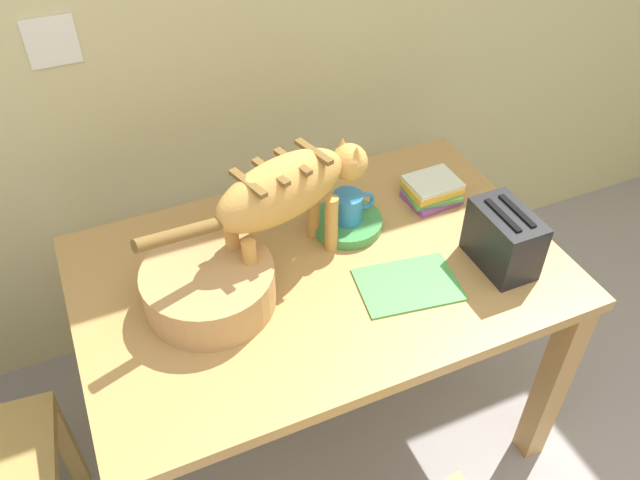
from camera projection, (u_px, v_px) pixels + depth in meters
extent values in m
cube|color=white|center=(52.00, 42.00, 1.73)|extent=(0.14, 0.01, 0.14)
cube|color=#B3884B|center=(320.00, 272.00, 1.76)|extent=(1.29, 0.83, 0.03)
cube|color=#A57D45|center=(320.00, 286.00, 1.79)|extent=(1.21, 0.75, 0.07)
cube|color=#B3884B|center=(552.00, 383.00, 1.93)|extent=(0.07, 0.07, 0.70)
cube|color=#B3884B|center=(104.00, 334.00, 2.07)|extent=(0.07, 0.07, 0.70)
cube|color=#B3884B|center=(426.00, 235.00, 2.43)|extent=(0.07, 0.07, 0.70)
ellipsoid|color=gold|center=(281.00, 190.00, 1.60)|extent=(0.40, 0.24, 0.17)
cube|color=brown|center=(248.00, 183.00, 1.51)|extent=(0.06, 0.13, 0.01)
cube|color=brown|center=(271.00, 172.00, 1.54)|extent=(0.06, 0.13, 0.01)
cube|color=brown|center=(293.00, 162.00, 1.57)|extent=(0.06, 0.13, 0.01)
cube|color=brown|center=(314.00, 152.00, 1.60)|extent=(0.06, 0.13, 0.01)
cylinder|color=gold|center=(314.00, 210.00, 1.79)|extent=(0.04, 0.04, 0.17)
cylinder|color=gold|center=(331.00, 224.00, 1.75)|extent=(0.04, 0.04, 0.17)
cylinder|color=gold|center=(234.00, 253.00, 1.66)|extent=(0.04, 0.04, 0.17)
cylinder|color=gold|center=(251.00, 269.00, 1.62)|extent=(0.04, 0.04, 0.17)
sphere|color=gold|center=(349.00, 162.00, 1.72)|extent=(0.10, 0.10, 0.10)
cone|color=gold|center=(342.00, 144.00, 1.71)|extent=(0.04, 0.04, 0.04)
cone|color=gold|center=(357.00, 153.00, 1.67)|extent=(0.04, 0.04, 0.04)
cylinder|color=brown|center=(179.00, 234.00, 1.45)|extent=(0.22, 0.09, 0.08)
cylinder|color=#408F47|center=(347.00, 223.00, 1.86)|extent=(0.20, 0.20, 0.03)
cylinder|color=#2F80C0|center=(347.00, 207.00, 1.82)|extent=(0.09, 0.09, 0.08)
torus|color=#2F80C0|center=(365.00, 201.00, 1.83)|extent=(0.06, 0.01, 0.06)
cube|color=#4CA94C|center=(408.00, 284.00, 1.69)|extent=(0.28, 0.22, 0.01)
cube|color=#8A4A96|center=(431.00, 197.00, 1.96)|extent=(0.16, 0.13, 0.02)
cube|color=#53A050|center=(431.00, 193.00, 1.95)|extent=(0.16, 0.14, 0.01)
cube|color=gold|center=(432.00, 187.00, 1.94)|extent=(0.15, 0.12, 0.02)
cube|color=silver|center=(433.00, 182.00, 1.93)|extent=(0.15, 0.13, 0.01)
cylinder|color=tan|center=(209.00, 286.00, 1.61)|extent=(0.33, 0.33, 0.11)
cylinder|color=brown|center=(209.00, 285.00, 1.61)|extent=(0.27, 0.27, 0.10)
cube|color=black|center=(503.00, 239.00, 1.70)|extent=(0.12, 0.20, 0.17)
cube|color=black|center=(503.00, 215.00, 1.64)|extent=(0.02, 0.14, 0.01)
cube|color=black|center=(517.00, 211.00, 1.65)|extent=(0.02, 0.14, 0.01)
cube|color=#AC8D4A|center=(67.00, 446.00, 1.94)|extent=(0.04, 0.04, 0.40)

